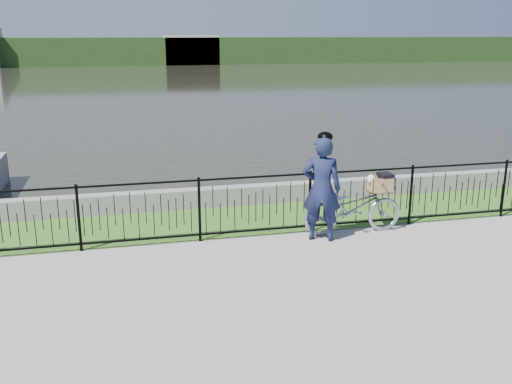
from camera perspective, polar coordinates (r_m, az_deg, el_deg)
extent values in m
plane|color=gray|center=(8.79, 2.42, -7.95)|extent=(120.00, 120.00, 0.00)
cube|color=#39641F|center=(11.15, -1.20, -2.72)|extent=(60.00, 2.00, 0.01)
plane|color=#28281E|center=(40.96, -10.40, 10.48)|extent=(120.00, 120.00, 0.00)
cube|color=gray|center=(12.03, -2.22, -0.38)|extent=(60.00, 0.30, 0.40)
cube|color=#234119|center=(67.81, -11.84, 13.63)|extent=(120.00, 6.00, 3.00)
cube|color=#AE9F8C|center=(66.78, -6.49, 13.92)|extent=(6.00, 3.00, 3.20)
imported|color=#A6AAB2|center=(10.42, 9.66, -1.52)|extent=(1.83, 0.64, 0.96)
cube|color=black|center=(10.56, 12.28, 0.04)|extent=(0.38, 0.18, 0.02)
cube|color=olive|center=(10.55, 12.28, 0.08)|extent=(0.41, 0.29, 0.01)
cube|color=olive|center=(10.64, 12.01, 0.95)|extent=(0.41, 0.02, 0.28)
cube|color=olive|center=(10.40, 12.64, 0.58)|extent=(0.41, 0.02, 0.28)
cube|color=olive|center=(10.61, 13.29, 0.83)|extent=(0.01, 0.29, 0.28)
cube|color=olive|center=(10.44, 11.34, 0.70)|extent=(0.01, 0.29, 0.28)
cube|color=black|center=(10.52, 12.82, 1.68)|extent=(0.23, 0.30, 0.06)
cube|color=black|center=(10.61, 13.38, 0.98)|extent=(0.02, 0.30, 0.22)
ellipsoid|color=silver|center=(10.51, 12.22, 0.72)|extent=(0.31, 0.22, 0.20)
sphere|color=silver|center=(10.40, 11.48, 1.31)|extent=(0.15, 0.15, 0.15)
sphere|color=silver|center=(10.36, 11.26, 1.11)|extent=(0.07, 0.07, 0.07)
sphere|color=black|center=(10.35, 11.16, 1.06)|extent=(0.02, 0.02, 0.02)
cone|color=olive|center=(10.43, 11.36, 1.71)|extent=(0.06, 0.08, 0.08)
cone|color=olive|center=(10.35, 11.69, 1.58)|extent=(0.06, 0.08, 0.08)
imported|color=#151B39|center=(9.88, 6.58, 0.31)|extent=(0.79, 0.67, 1.84)
ellipsoid|color=black|center=(9.69, 6.75, 5.46)|extent=(0.26, 0.29, 0.18)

